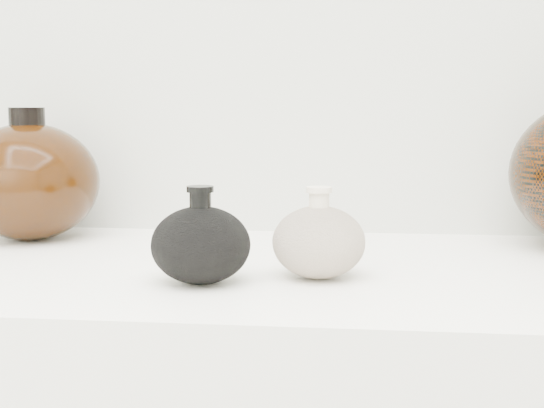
# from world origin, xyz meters

# --- Properties ---
(black_gourd_vase) EXTENTS (0.12, 0.12, 0.10)m
(black_gourd_vase) POSITION_xyz_m (-0.07, 0.85, 0.94)
(black_gourd_vase) COLOR black
(black_gourd_vase) RESTS_ON display_counter
(cream_gourd_vase) EXTENTS (0.13, 0.13, 0.10)m
(cream_gourd_vase) POSITION_xyz_m (0.06, 0.89, 0.94)
(cream_gourd_vase) COLOR #BFA894
(cream_gourd_vase) RESTS_ON display_counter
(left_round_pot) EXTENTS (0.20, 0.20, 0.19)m
(left_round_pot) POSITION_xyz_m (-0.36, 1.09, 0.98)
(left_round_pot) COLOR black
(left_round_pot) RESTS_ON display_counter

